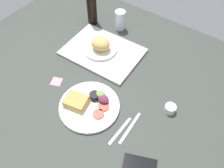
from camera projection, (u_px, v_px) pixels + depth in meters
ground_plane at (106, 92)px, 124.51cm from camera, size 190.00×150.00×3.00cm
serving_tray at (103, 52)px, 140.29cm from camera, size 46.25×34.72×1.60cm
bread_plate_near at (100, 46)px, 137.23cm from camera, size 20.18×20.18×9.34cm
plate_with_salad at (89, 104)px, 116.08cm from camera, size 30.44×30.44×5.40cm
drinking_glass at (120, 20)px, 150.08cm from camera, size 6.89×6.89×12.99cm
soda_bottle at (92, 7)px, 149.35cm from camera, size 6.40×6.40×23.98cm
espresso_cup at (170, 109)px, 114.01cm from camera, size 5.60×5.60×4.00cm
fork at (120, 131)px, 108.62cm from camera, size 2.04×17.04×0.50cm
knife at (130, 128)px, 109.56cm from camera, size 2.17×19.04×0.50cm
cell_phone at (140, 164)px, 98.81cm from camera, size 16.06×12.17×0.80cm
sticky_note at (56, 81)px, 127.05cm from camera, size 7.30×7.30×0.12cm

